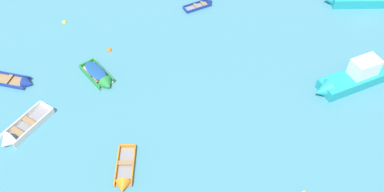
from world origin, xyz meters
TOP-DOWN VIEW (x-y plane):
  - rowboat_deep_blue_distant_center at (-12.48, 26.20)m, footprint 3.55×2.01m
  - motor_launch_turquoise_foreground_center at (11.53, 24.75)m, footprint 6.27×3.68m
  - rowboat_green_back_row_center at (-6.66, 26.27)m, footprint 2.96×3.41m
  - rowboat_white_near_right at (-11.57, 21.37)m, footprint 3.27×3.96m
  - rowboat_orange_center at (-4.44, 17.74)m, footprint 1.20×3.33m
  - rowboat_deep_blue_back_row_left at (1.75, 35.33)m, footprint 2.93×1.97m
  - mooring_buoy_outer_edge at (-6.32, 29.55)m, footprint 0.40×0.40m
  - mooring_buoy_near_foreground at (-10.49, 33.42)m, footprint 0.37×0.37m

SIDE VIEW (x-z plane):
  - mooring_buoy_outer_edge at x=-6.32m, z-range -0.20..0.20m
  - mooring_buoy_near_foreground at x=-10.49m, z-range -0.19..0.19m
  - rowboat_deep_blue_back_row_left at x=1.75m, z-range -0.28..0.53m
  - rowboat_orange_center at x=-4.44m, z-range -0.34..0.62m
  - rowboat_deep_blue_distant_center at x=-12.48m, z-range -0.38..0.67m
  - rowboat_white_near_right at x=-11.57m, z-range -0.37..0.81m
  - rowboat_green_back_row_center at x=-6.66m, z-range -0.27..0.87m
  - motor_launch_turquoise_foreground_center at x=11.53m, z-range -0.51..1.86m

